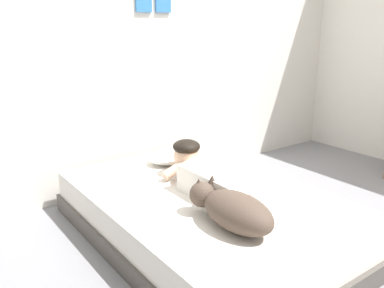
% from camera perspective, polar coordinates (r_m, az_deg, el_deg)
% --- Properties ---
extents(ground_plane, '(12.95, 12.95, 0.00)m').
position_cam_1_polar(ground_plane, '(2.77, 11.40, -13.76)').
color(ground_plane, gray).
extents(back_wall, '(4.48, 0.12, 2.50)m').
position_cam_1_polar(back_wall, '(3.57, -5.83, 14.33)').
color(back_wall, silver).
rests_on(back_wall, ground).
extents(bed, '(1.36, 2.00, 0.31)m').
position_cam_1_polar(bed, '(2.75, 2.05, -10.02)').
color(bed, '#4C4742').
rests_on(bed, ground).
extents(pillow, '(0.52, 0.32, 0.11)m').
position_cam_1_polar(pillow, '(3.27, -1.88, -1.55)').
color(pillow, white).
rests_on(pillow, bed).
extents(person_lying, '(0.43, 0.92, 0.27)m').
position_cam_1_polar(person_lying, '(2.68, 3.73, -4.51)').
color(person_lying, silver).
rests_on(person_lying, bed).
extents(dog, '(0.26, 0.57, 0.21)m').
position_cam_1_polar(dog, '(2.23, 5.76, -9.15)').
color(dog, '#4C3D33').
rests_on(dog, bed).
extents(coffee_cup, '(0.12, 0.09, 0.07)m').
position_cam_1_polar(coffee_cup, '(3.00, -0.24, -3.58)').
color(coffee_cup, '#D84C47').
rests_on(coffee_cup, bed).
extents(cell_phone, '(0.07, 0.14, 0.01)m').
position_cam_1_polar(cell_phone, '(2.76, 2.91, -6.20)').
color(cell_phone, black).
rests_on(cell_phone, bed).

